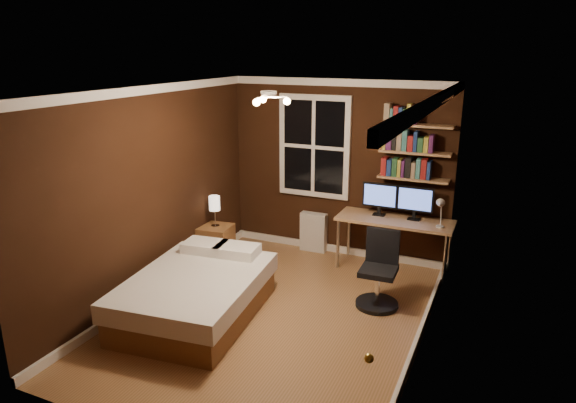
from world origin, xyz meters
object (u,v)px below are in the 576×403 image
at_px(nightstand, 216,244).
at_px(desk_lamp, 440,213).
at_px(bedside_lamp, 215,211).
at_px(radiator, 314,232).
at_px(monitor_right, 415,203).
at_px(bed, 197,294).
at_px(office_chair, 379,279).
at_px(desk, 395,223).
at_px(monitor_left, 380,199).

distance_m(nightstand, desk_lamp, 3.05).
bearing_deg(desk_lamp, bedside_lamp, -169.05).
xyz_separation_m(radiator, desk_lamp, (1.82, -0.37, 0.65)).
bearing_deg(monitor_right, nightstand, -162.31).
relative_size(bedside_lamp, desk_lamp, 0.99).
distance_m(bed, monitor_right, 3.02).
distance_m(bed, office_chair, 2.09).
relative_size(bedside_lamp, radiator, 0.75).
bearing_deg(nightstand, monitor_right, 11.07).
height_order(nightstand, office_chair, office_chair).
xyz_separation_m(monitor_right, desk_lamp, (0.36, -0.25, -0.00)).
xyz_separation_m(bed, desk, (1.72, 2.13, 0.40)).
bearing_deg(monitor_right, bedside_lamp, -162.31).
height_order(bedside_lamp, office_chair, bedside_lamp).
bearing_deg(bed, office_chair, 24.70).
distance_m(nightstand, bedside_lamp, 0.48).
bearing_deg(monitor_left, desk, -17.83).
distance_m(radiator, desk_lamp, 1.97).
height_order(monitor_left, desk_lamp, monitor_left).
bearing_deg(bed, desk_lamp, 34.03).
height_order(monitor_left, monitor_right, same).
height_order(bed, office_chair, office_chair).
height_order(nightstand, radiator, radiator).
relative_size(desk, office_chair, 1.70).
xyz_separation_m(bedside_lamp, monitor_right, (2.56, 0.82, 0.20)).
distance_m(bedside_lamp, monitor_right, 2.69).
relative_size(radiator, desk_lamp, 1.32).
height_order(bed, radiator, bed).
bearing_deg(radiator, monitor_right, -4.77).
bearing_deg(desk, nightstand, -162.37).
relative_size(monitor_left, office_chair, 0.53).
bearing_deg(radiator, nightstand, -139.50).
xyz_separation_m(bedside_lamp, monitor_left, (2.09, 0.82, 0.20)).
height_order(bedside_lamp, desk, bedside_lamp).
height_order(bedside_lamp, monitor_right, monitor_right).
bearing_deg(desk, radiator, 170.85).
xyz_separation_m(bed, monitor_left, (1.48, 2.21, 0.68)).
distance_m(desk, desk_lamp, 0.68).
bearing_deg(desk_lamp, desk, 163.51).
distance_m(bed, nightstand, 1.52).
xyz_separation_m(desk, monitor_left, (-0.24, 0.08, 0.28)).
bearing_deg(monitor_left, bedside_lamp, -158.68).
distance_m(nightstand, monitor_right, 2.77).
distance_m(bedside_lamp, desk, 2.44).
bearing_deg(bedside_lamp, bed, -66.51).
bearing_deg(office_chair, monitor_left, 102.89).
height_order(radiator, office_chair, office_chair).
distance_m(bed, bedside_lamp, 1.59).
relative_size(nightstand, monitor_left, 1.10).
bearing_deg(monitor_left, desk_lamp, -16.87).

